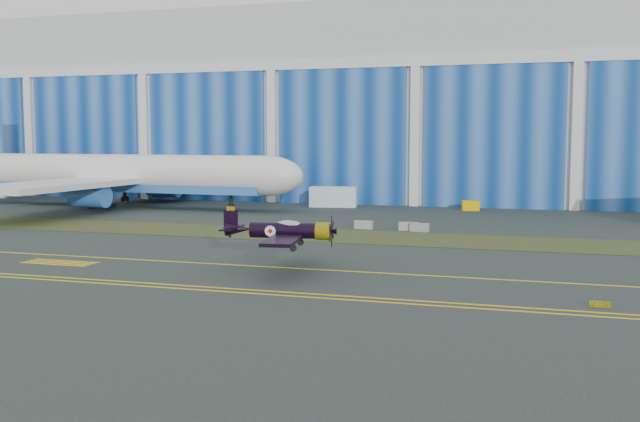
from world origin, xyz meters
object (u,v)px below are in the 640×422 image
(tug, at_px, (470,206))
(warbird, at_px, (284,230))
(jetliner, at_px, (123,132))
(shipping_container, at_px, (333,197))

(tug, bearing_deg, warbird, -113.61)
(jetliner, height_order, tug, jetliner)
(warbird, height_order, shipping_container, warbird)
(warbird, xyz_separation_m, jetliner, (-39.70, 41.93, 7.63))
(shipping_container, xyz_separation_m, tug, (19.33, 0.46, -0.78))
(warbird, distance_m, tug, 51.82)
(shipping_container, relative_size, tug, 2.92)
(shipping_container, height_order, tug, shipping_container)
(jetliner, relative_size, shipping_container, 9.49)
(jetliner, bearing_deg, tug, 12.89)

